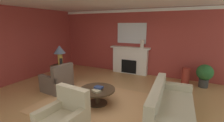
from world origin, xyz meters
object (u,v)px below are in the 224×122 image
object	(u,v)px
armchair_near_window	(58,82)
vase_mantel_right	(142,44)
table_lamp	(60,51)
vase_on_side_table	(61,62)
armchair_facing_fireplace	(64,122)
coffee_table	(97,93)
sofa	(170,110)
vase_tall_corner	(186,76)
potted_plant	(205,74)
side_table	(61,72)
fireplace	(130,61)
mantel_mirror	(131,33)

from	to	relation	value
armchair_near_window	vase_mantel_right	bearing A→B (deg)	54.80
table_lamp	vase_on_side_table	distance (m)	0.43
armchair_near_window	armchair_facing_fireplace	size ratio (longest dim) A/B	1.00
armchair_near_window	armchair_facing_fireplace	bearing A→B (deg)	-42.34
coffee_table	armchair_facing_fireplace	bearing A→B (deg)	-86.25
sofa	vase_tall_corner	size ratio (longest dim) A/B	3.55
vase_on_side_table	table_lamp	bearing A→B (deg)	141.34
vase_on_side_table	potted_plant	xyz separation A→B (m)	(4.79, 2.01, -0.35)
side_table	vase_mantel_right	xyz separation A→B (m)	(2.53, 2.24, 1.00)
coffee_table	side_table	bearing A→B (deg)	158.24
side_table	fireplace	bearing A→B (deg)	49.19
side_table	vase_mantel_right	bearing A→B (deg)	41.55
armchair_facing_fireplace	vase_on_side_table	size ratio (longest dim) A/B	3.28
armchair_facing_fireplace	vase_on_side_table	distance (m)	3.06
side_table	table_lamp	world-z (taller)	table_lamp
vase_mantel_right	coffee_table	bearing A→B (deg)	-96.83
armchair_facing_fireplace	vase_tall_corner	distance (m)	4.76
mantel_mirror	table_lamp	xyz separation A→B (m)	(-1.98, -2.41, -0.60)
table_lamp	mantel_mirror	bearing A→B (deg)	50.64
sofa	vase_tall_corner	world-z (taller)	sofa
vase_tall_corner	vase_on_side_table	bearing A→B (deg)	-153.27
fireplace	table_lamp	distance (m)	3.09
vase_tall_corner	potted_plant	distance (m)	0.64
mantel_mirror	armchair_near_window	distance (m)	3.75
armchair_facing_fireplace	vase_tall_corner	world-z (taller)	armchair_facing_fireplace
armchair_facing_fireplace	side_table	bearing A→B (deg)	134.52
table_lamp	vase_tall_corner	size ratio (longest dim) A/B	1.24
coffee_table	table_lamp	bearing A→B (deg)	158.24
sofa	armchair_near_window	size ratio (longest dim) A/B	2.26
sofa	table_lamp	size ratio (longest dim) A/B	2.86
vase_tall_corner	table_lamp	bearing A→B (deg)	-155.37
vase_on_side_table	vase_tall_corner	bearing A→B (deg)	26.73
vase_on_side_table	coffee_table	bearing A→B (deg)	-20.26
vase_tall_corner	vase_mantel_right	xyz separation A→B (m)	(-1.81, 0.25, 1.10)
vase_tall_corner	vase_on_side_table	size ratio (longest dim) A/B	2.08
sofa	armchair_facing_fireplace	world-z (taller)	armchair_facing_fireplace
mantel_mirror	coffee_table	size ratio (longest dim) A/B	1.34
fireplace	vase_mantel_right	xyz separation A→B (m)	(0.55, -0.05, 0.82)
sofa	potted_plant	distance (m)	2.89
table_lamp	potted_plant	xyz separation A→B (m)	(4.94, 1.89, -0.73)
side_table	armchair_facing_fireplace	bearing A→B (deg)	-45.48
armchair_near_window	vase_mantel_right	xyz separation A→B (m)	(2.05, 2.91, 1.09)
armchair_facing_fireplace	table_lamp	bearing A→B (deg)	134.52
vase_mantel_right	potted_plant	world-z (taller)	vase_mantel_right
vase_mantel_right	vase_tall_corner	bearing A→B (deg)	-7.86
vase_mantel_right	vase_on_side_table	world-z (taller)	vase_mantel_right
fireplace	vase_tall_corner	xyz separation A→B (m)	(2.36, -0.30, -0.28)
side_table	vase_tall_corner	size ratio (longest dim) A/B	1.16
mantel_mirror	vase_tall_corner	distance (m)	2.84
vase_on_side_table	sofa	bearing A→B (deg)	-10.79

